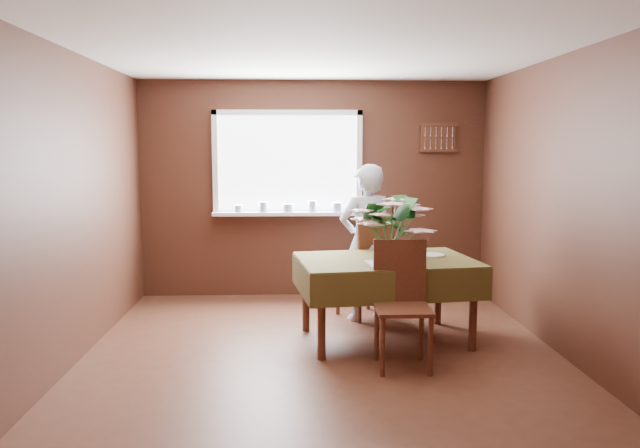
{
  "coord_description": "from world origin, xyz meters",
  "views": [
    {
      "loc": [
        -0.25,
        -5.0,
        1.73
      ],
      "look_at": [
        0.0,
        0.55,
        1.05
      ],
      "focal_mm": 35.0,
      "sensor_mm": 36.0,
      "label": 1
    }
  ],
  "objects_px": {
    "chair_near": "(401,298)",
    "chair_far": "(370,263)",
    "seated_woman": "(366,243)",
    "flower_bouquet": "(390,223)",
    "dining_table": "(386,269)"
  },
  "relations": [
    {
      "from": "chair_near",
      "to": "seated_woman",
      "type": "distance_m",
      "value": 1.36
    },
    {
      "from": "dining_table",
      "to": "seated_woman",
      "type": "bearing_deg",
      "value": 90.0
    },
    {
      "from": "chair_far",
      "to": "flower_bouquet",
      "type": "xyz_separation_m",
      "value": [
        0.04,
        -1.0,
        0.53
      ]
    },
    {
      "from": "chair_far",
      "to": "flower_bouquet",
      "type": "bearing_deg",
      "value": 63.51
    },
    {
      "from": "flower_bouquet",
      "to": "chair_near",
      "type": "bearing_deg",
      "value": -83.83
    },
    {
      "from": "dining_table",
      "to": "flower_bouquet",
      "type": "height_order",
      "value": "flower_bouquet"
    },
    {
      "from": "chair_near",
      "to": "flower_bouquet",
      "type": "bearing_deg",
      "value": 96.89
    },
    {
      "from": "chair_near",
      "to": "chair_far",
      "type": "bearing_deg",
      "value": 94.19
    },
    {
      "from": "dining_table",
      "to": "chair_near",
      "type": "height_order",
      "value": "chair_near"
    },
    {
      "from": "chair_far",
      "to": "seated_woman",
      "type": "distance_m",
      "value": 0.22
    },
    {
      "from": "seated_woman",
      "to": "flower_bouquet",
      "type": "height_order",
      "value": "seated_woman"
    },
    {
      "from": "seated_woman",
      "to": "flower_bouquet",
      "type": "distance_m",
      "value": 1.01
    },
    {
      "from": "dining_table",
      "to": "seated_woman",
      "type": "distance_m",
      "value": 0.72
    },
    {
      "from": "dining_table",
      "to": "seated_woman",
      "type": "xyz_separation_m",
      "value": [
        -0.09,
        0.7,
        0.13
      ]
    },
    {
      "from": "dining_table",
      "to": "flower_bouquet",
      "type": "bearing_deg",
      "value": -99.5
    }
  ]
}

